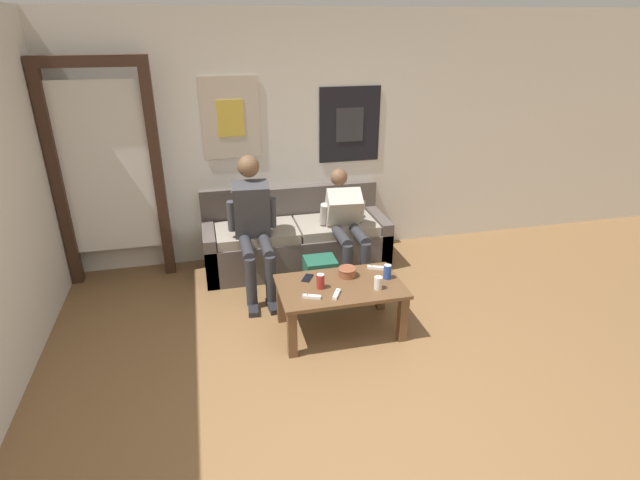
% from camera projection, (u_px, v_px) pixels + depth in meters
% --- Properties ---
extents(ground_plane, '(18.00, 18.00, 0.00)m').
position_uv_depth(ground_plane, '(371.00, 429.00, 3.22)').
color(ground_plane, brown).
extents(wall_back, '(10.00, 0.07, 2.55)m').
position_uv_depth(wall_back, '(288.00, 140.00, 5.22)').
color(wall_back, silver).
rests_on(wall_back, ground_plane).
extents(door_frame, '(1.00, 0.10, 2.15)m').
position_uv_depth(door_frame, '(106.00, 163.00, 4.67)').
color(door_frame, '#382319').
rests_on(door_frame, ground_plane).
extents(couch, '(1.91, 0.72, 0.79)m').
position_uv_depth(couch, '(296.00, 240.00, 5.30)').
color(couch, '#564C47').
rests_on(couch, ground_plane).
extents(coffee_table, '(1.02, 0.62, 0.44)m').
position_uv_depth(coffee_table, '(340.00, 293.00, 4.12)').
color(coffee_table, brown).
rests_on(coffee_table, ground_plane).
extents(person_seated_adult, '(0.47, 0.87, 1.28)m').
position_uv_depth(person_seated_adult, '(253.00, 222.00, 4.69)').
color(person_seated_adult, '#2D2D33').
rests_on(person_seated_adult, ground_plane).
extents(person_seated_teen, '(0.47, 0.94, 1.05)m').
position_uv_depth(person_seated_teen, '(346.00, 222.00, 4.97)').
color(person_seated_teen, '#2D2D33').
rests_on(person_seated_teen, ground_plane).
extents(backpack, '(0.29, 0.29, 0.38)m').
position_uv_depth(backpack, '(321.00, 278.00, 4.73)').
color(backpack, '#1E5642').
rests_on(backpack, ground_plane).
extents(ceramic_bowl, '(0.16, 0.16, 0.08)m').
position_uv_depth(ceramic_bowl, '(347.00, 271.00, 4.21)').
color(ceramic_bowl, brown).
rests_on(ceramic_bowl, coffee_table).
extents(pillar_candle, '(0.07, 0.07, 0.12)m').
position_uv_depth(pillar_candle, '(378.00, 283.00, 4.00)').
color(pillar_candle, silver).
rests_on(pillar_candle, coffee_table).
extents(drink_can_blue, '(0.07, 0.07, 0.12)m').
position_uv_depth(drink_can_blue, '(387.00, 272.00, 4.16)').
color(drink_can_blue, '#28479E').
rests_on(drink_can_blue, coffee_table).
extents(drink_can_red, '(0.07, 0.07, 0.12)m').
position_uv_depth(drink_can_red, '(321.00, 281.00, 4.01)').
color(drink_can_red, maroon).
rests_on(drink_can_red, coffee_table).
extents(game_controller_near_left, '(0.15, 0.09, 0.03)m').
position_uv_depth(game_controller_near_left, '(376.00, 268.00, 4.34)').
color(game_controller_near_left, white).
rests_on(game_controller_near_left, coffee_table).
extents(game_controller_near_right, '(0.15, 0.09, 0.03)m').
position_uv_depth(game_controller_near_right, '(312.00, 297.00, 3.89)').
color(game_controller_near_right, white).
rests_on(game_controller_near_right, coffee_table).
extents(game_controller_far_center, '(0.10, 0.14, 0.03)m').
position_uv_depth(game_controller_far_center, '(337.00, 294.00, 3.92)').
color(game_controller_far_center, white).
rests_on(game_controller_far_center, coffee_table).
extents(cell_phone, '(0.13, 0.15, 0.01)m').
position_uv_depth(cell_phone, '(307.00, 278.00, 4.18)').
color(cell_phone, black).
rests_on(cell_phone, coffee_table).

